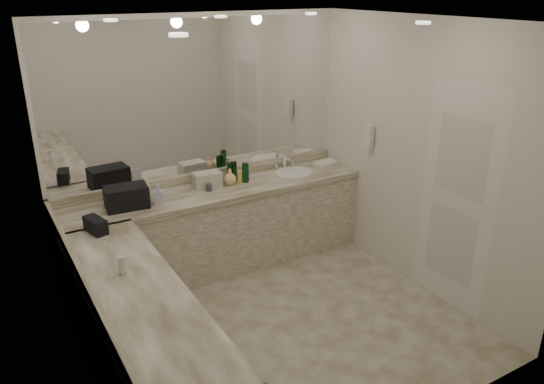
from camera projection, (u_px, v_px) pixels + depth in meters
floor at (276, 323)px, 4.78m from camera, size 3.20×3.20×0.00m
ceiling at (277, 21)px, 3.83m from camera, size 3.20×3.20×0.00m
wall_back at (202, 144)px, 5.51m from camera, size 3.20×0.02×2.60m
wall_left at (72, 232)px, 3.55m from camera, size 0.02×3.00×2.60m
wall_right at (420, 158)px, 5.06m from camera, size 0.02×3.00×2.60m
vanity_back_base at (218, 231)px, 5.59m from camera, size 3.20×0.60×0.84m
vanity_back_top at (217, 192)px, 5.42m from camera, size 3.20×0.64×0.06m
vanity_left_base at (142, 350)px, 3.77m from camera, size 0.60×2.40×0.84m
vanity_left_top at (137, 296)px, 3.61m from camera, size 0.64×2.42×0.06m
backsplash_back at (205, 176)px, 5.62m from camera, size 3.20×0.04×0.10m
backsplash_left at (82, 277)px, 3.69m from camera, size 0.04×3.00×0.10m
mirror_back at (201, 99)px, 5.32m from camera, size 3.12×0.01×1.55m
mirror_left at (64, 165)px, 3.38m from camera, size 0.01×2.92×1.55m
sink at (294, 173)px, 5.86m from camera, size 0.44×0.44×0.03m
faucet at (284, 162)px, 6.00m from camera, size 0.24×0.16×0.14m
wall_phone at (369, 136)px, 5.58m from camera, size 0.06×0.10×0.24m
door at (457, 199)px, 4.75m from camera, size 0.02×0.82×2.10m
black_toiletry_bag at (126, 197)px, 4.92m from camera, size 0.40×0.27×0.22m
black_bag_spill at (96, 225)px, 4.44m from camera, size 0.17×0.26×0.13m
cream_cosmetic_case at (207, 180)px, 5.43m from camera, size 0.29×0.19×0.16m
hand_towel at (326, 163)px, 6.12m from camera, size 0.26×0.19×0.04m
lotion_left at (122, 265)px, 3.81m from camera, size 0.06×0.06×0.13m
soap_bottle_a at (147, 190)px, 5.06m from camera, size 0.12×0.12×0.23m
soap_bottle_b at (159, 194)px, 5.01m from camera, size 0.12×0.12×0.20m
soap_bottle_c at (230, 177)px, 5.50m from camera, size 0.17×0.17×0.17m
green_bottle_0 at (230, 172)px, 5.61m from camera, size 0.07×0.07×0.19m
green_bottle_1 at (234, 171)px, 5.63m from camera, size 0.06×0.06×0.20m
green_bottle_2 at (245, 173)px, 5.56m from camera, size 0.07×0.07×0.20m
amenity_bottle_0 at (222, 179)px, 5.49m from camera, size 0.04×0.04×0.14m
amenity_bottle_1 at (206, 183)px, 5.41m from camera, size 0.04×0.04×0.11m
amenity_bottle_2 at (243, 173)px, 5.65m from camera, size 0.05×0.05×0.14m
amenity_bottle_3 at (209, 187)px, 5.34m from camera, size 0.06×0.06×0.08m
amenity_bottle_4 at (198, 180)px, 5.43m from camera, size 0.05×0.05×0.14m
amenity_bottle_5 at (240, 176)px, 5.57m from camera, size 0.05×0.05×0.13m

